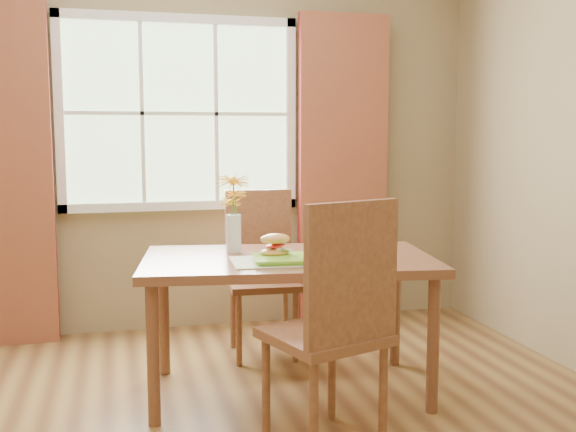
{
  "coord_description": "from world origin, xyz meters",
  "views": [
    {
      "loc": [
        -0.44,
        -2.8,
        1.37
      ],
      "look_at": [
        0.41,
        0.48,
        0.95
      ],
      "focal_mm": 42.0,
      "sensor_mm": 36.0,
      "label": 1
    }
  ],
  "objects_px": {
    "chair_near": "(337,316)",
    "chair_far": "(261,264)",
    "croissant_sandwich": "(275,245)",
    "dining_table": "(288,271)",
    "flower_vase": "(233,206)",
    "water_glass": "(338,249)"
  },
  "relations": [
    {
      "from": "chair_near",
      "to": "chair_far",
      "type": "xyz_separation_m",
      "value": [
        -0.02,
        1.42,
        -0.05
      ]
    },
    {
      "from": "chair_near",
      "to": "croissant_sandwich",
      "type": "xyz_separation_m",
      "value": [
        -0.12,
        0.64,
        0.2
      ]
    },
    {
      "from": "dining_table",
      "to": "flower_vase",
      "type": "bearing_deg",
      "value": 148.75
    },
    {
      "from": "chair_near",
      "to": "flower_vase",
      "type": "bearing_deg",
      "value": 88.27
    },
    {
      "from": "chair_near",
      "to": "dining_table",
      "type": "bearing_deg",
      "value": 73.66
    },
    {
      "from": "dining_table",
      "to": "chair_near",
      "type": "xyz_separation_m",
      "value": [
        0.03,
        -0.71,
        -0.05
      ]
    },
    {
      "from": "chair_near",
      "to": "chair_far",
      "type": "bearing_deg",
      "value": 72.19
    },
    {
      "from": "chair_near",
      "to": "chair_far",
      "type": "relative_size",
      "value": 1.08
    },
    {
      "from": "chair_near",
      "to": "croissant_sandwich",
      "type": "distance_m",
      "value": 0.68
    },
    {
      "from": "chair_far",
      "to": "flower_vase",
      "type": "distance_m",
      "value": 0.71
    },
    {
      "from": "dining_table",
      "to": "chair_near",
      "type": "bearing_deg",
      "value": -79.32
    },
    {
      "from": "chair_near",
      "to": "water_glass",
      "type": "distance_m",
      "value": 0.6
    },
    {
      "from": "dining_table",
      "to": "croissant_sandwich",
      "type": "distance_m",
      "value": 0.19
    },
    {
      "from": "chair_far",
      "to": "croissant_sandwich",
      "type": "distance_m",
      "value": 0.82
    },
    {
      "from": "chair_near",
      "to": "flower_vase",
      "type": "xyz_separation_m",
      "value": [
        -0.28,
        0.92,
        0.38
      ]
    },
    {
      "from": "flower_vase",
      "to": "chair_far",
      "type": "bearing_deg",
      "value": 62.84
    },
    {
      "from": "chair_near",
      "to": "croissant_sandwich",
      "type": "height_order",
      "value": "chair_near"
    },
    {
      "from": "dining_table",
      "to": "flower_vase",
      "type": "height_order",
      "value": "flower_vase"
    },
    {
      "from": "dining_table",
      "to": "water_glass",
      "type": "height_order",
      "value": "water_glass"
    },
    {
      "from": "chair_near",
      "to": "flower_vase",
      "type": "distance_m",
      "value": 1.03
    },
    {
      "from": "water_glass",
      "to": "flower_vase",
      "type": "relative_size",
      "value": 0.31
    },
    {
      "from": "water_glass",
      "to": "croissant_sandwich",
      "type": "bearing_deg",
      "value": 162.03
    }
  ]
}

